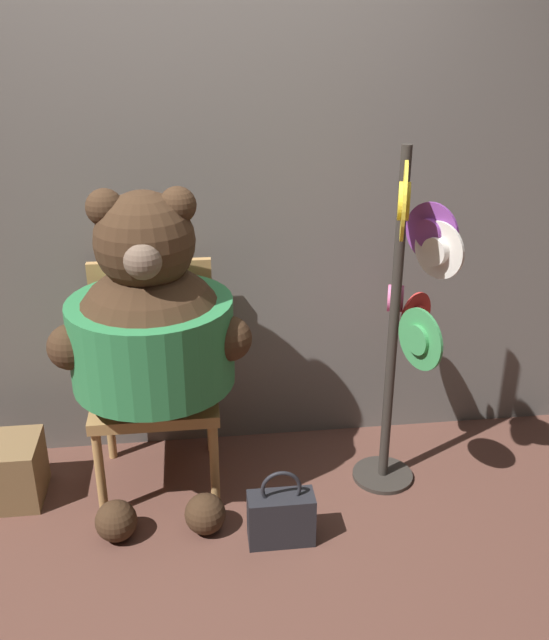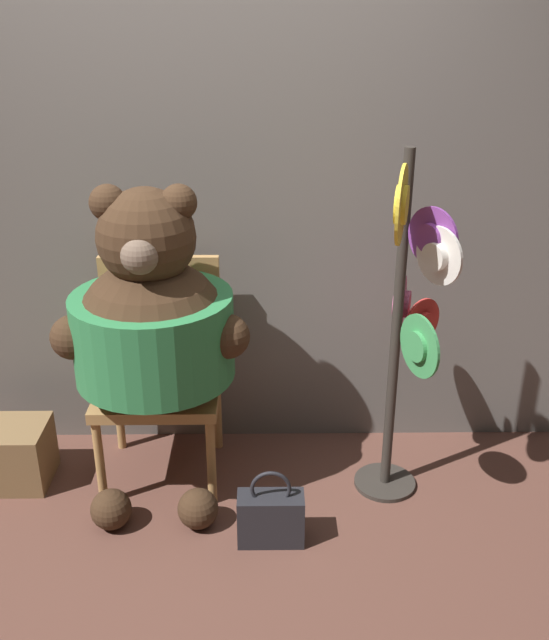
{
  "view_description": "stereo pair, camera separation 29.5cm",
  "coord_description": "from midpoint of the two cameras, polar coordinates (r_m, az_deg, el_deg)",
  "views": [
    {
      "loc": [
        0.05,
        -2.4,
        2.03
      ],
      "look_at": [
        0.37,
        0.28,
        0.83
      ],
      "focal_mm": 40.0,
      "sensor_mm": 36.0,
      "label": 1
    },
    {
      "loc": [
        0.34,
        -2.42,
        2.03
      ],
      "look_at": [
        0.37,
        0.28,
        0.83
      ],
      "focal_mm": 40.0,
      "sensor_mm": 36.0,
      "label": 2
    }
  ],
  "objects": [
    {
      "name": "wall_back",
      "position": [
        3.23,
        -10.46,
        12.0
      ],
      "size": [
        8.0,
        0.1,
        2.76
      ],
      "color": "#66605B",
      "rests_on": "ground_plane"
    },
    {
      "name": "handbag_on_ground",
      "position": [
        3.0,
        -2.39,
        -15.55
      ],
      "size": [
        0.27,
        0.12,
        0.34
      ],
      "color": "#232328",
      "rests_on": "ground_plane"
    },
    {
      "name": "teddy_bear",
      "position": [
        2.98,
        -12.64,
        -1.0
      ],
      "size": [
        0.82,
        0.72,
        1.4
      ],
      "color": "#3D2819",
      "rests_on": "ground_plane"
    },
    {
      "name": "chair",
      "position": [
        3.25,
        -12.13,
        -3.96
      ],
      "size": [
        0.54,
        0.49,
        1.0
      ],
      "color": "#B2844C",
      "rests_on": "ground_plane"
    },
    {
      "name": "hat_display_rack",
      "position": [
        2.97,
        7.79,
        0.75
      ],
      "size": [
        0.36,
        0.58,
        1.54
      ],
      "color": "#332D28",
      "rests_on": "ground_plane"
    },
    {
      "name": "wooden_crate",
      "position": [
        3.47,
        -22.85,
        -11.13
      ],
      "size": [
        0.28,
        0.28,
        0.28
      ],
      "color": "brown",
      "rests_on": "ground_plane"
    },
    {
      "name": "ground_plane",
      "position": [
        3.16,
        -9.18,
        -16.35
      ],
      "size": [
        14.0,
        14.0,
        0.0
      ],
      "primitive_type": "plane",
      "color": "brown"
    }
  ]
}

